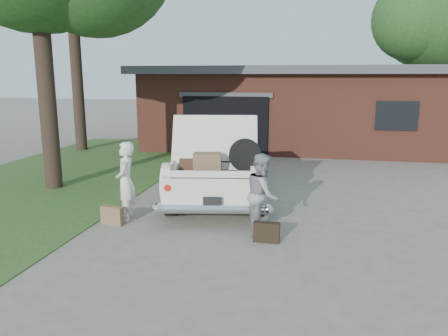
# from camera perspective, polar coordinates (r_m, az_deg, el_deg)

# --- Properties ---
(ground) EXTENTS (90.00, 90.00, 0.00)m
(ground) POSITION_cam_1_polar(r_m,az_deg,el_deg) (8.60, -0.83, -8.01)
(ground) COLOR gray
(ground) RESTS_ON ground
(grass_strip) EXTENTS (6.00, 16.00, 0.02)m
(grass_strip) POSITION_cam_1_polar(r_m,az_deg,el_deg) (13.41, -21.39, -1.48)
(grass_strip) COLOR #2D4C1E
(grass_strip) RESTS_ON ground
(house) EXTENTS (12.80, 7.80, 3.30)m
(house) POSITION_cam_1_polar(r_m,az_deg,el_deg) (19.41, 9.56, 8.05)
(house) COLOR brown
(house) RESTS_ON ground
(tree_right) EXTENTS (6.88, 5.98, 9.20)m
(tree_right) POSITION_cam_1_polar(r_m,az_deg,el_deg) (26.45, 26.09, 17.32)
(tree_right) COLOR #38281E
(tree_right) RESTS_ON ground
(sedan) EXTENTS (3.02, 5.72, 2.12)m
(sedan) POSITION_cam_1_polar(r_m,az_deg,el_deg) (10.91, -0.76, 0.66)
(sedan) COLOR white
(sedan) RESTS_ON ground
(woman_left) EXTENTS (0.52, 0.67, 1.63)m
(woman_left) POSITION_cam_1_polar(r_m,az_deg,el_deg) (9.14, -12.71, -1.74)
(woman_left) COLOR white
(woman_left) RESTS_ON ground
(woman_right) EXTENTS (0.66, 0.81, 1.54)m
(woman_right) POSITION_cam_1_polar(r_m,az_deg,el_deg) (8.18, 5.06, -3.43)
(woman_right) COLOR gray
(woman_right) RESTS_ON ground
(suitcase_left) EXTENTS (0.50, 0.24, 0.37)m
(suitcase_left) POSITION_cam_1_polar(r_m,az_deg,el_deg) (9.10, -14.37, -6.01)
(suitcase_left) COLOR #846143
(suitcase_left) RESTS_ON ground
(suitcase_right) EXTENTS (0.47, 0.16, 0.37)m
(suitcase_right) POSITION_cam_1_polar(r_m,az_deg,el_deg) (7.95, 5.58, -8.35)
(suitcase_right) COLOR black
(suitcase_right) RESTS_ON ground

